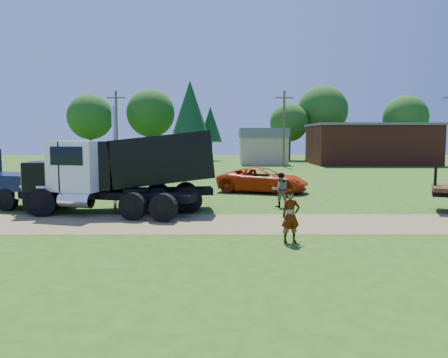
{
  "coord_description": "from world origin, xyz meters",
  "views": [
    {
      "loc": [
        -1.3,
        -17.43,
        3.47
      ],
      "look_at": [
        -1.25,
        2.29,
        1.6
      ],
      "focal_mm": 35.0,
      "sensor_mm": 36.0,
      "label": 1
    }
  ],
  "objects_px": {
    "black_dump_truck": "(128,167)",
    "orange_pickup": "(263,180)",
    "spectator_a": "(291,216)",
    "white_semi_tractor": "(86,176)"
  },
  "relations": [
    {
      "from": "white_semi_tractor",
      "to": "black_dump_truck",
      "type": "bearing_deg",
      "value": 34.84
    },
    {
      "from": "white_semi_tractor",
      "to": "black_dump_truck",
      "type": "relative_size",
      "value": 0.93
    },
    {
      "from": "black_dump_truck",
      "to": "orange_pickup",
      "type": "height_order",
      "value": "black_dump_truck"
    },
    {
      "from": "orange_pickup",
      "to": "white_semi_tractor",
      "type": "bearing_deg",
      "value": 149.2
    },
    {
      "from": "black_dump_truck",
      "to": "spectator_a",
      "type": "height_order",
      "value": "black_dump_truck"
    },
    {
      "from": "spectator_a",
      "to": "white_semi_tractor",
      "type": "bearing_deg",
      "value": 130.41
    },
    {
      "from": "spectator_a",
      "to": "orange_pickup",
      "type": "bearing_deg",
      "value": 73.35
    },
    {
      "from": "black_dump_truck",
      "to": "orange_pickup",
      "type": "relative_size",
      "value": 1.57
    },
    {
      "from": "black_dump_truck",
      "to": "orange_pickup",
      "type": "distance_m",
      "value": 9.95
    },
    {
      "from": "orange_pickup",
      "to": "black_dump_truck",
      "type": "bearing_deg",
      "value": 153.33
    }
  ]
}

